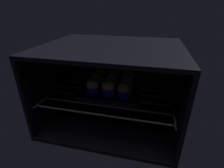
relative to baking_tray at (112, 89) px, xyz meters
The scene contains 12 objects.
oven_cavity 4.26cm from the baking_tray, 90.00° to the left, with size 59.00×47.00×37.00cm.
oven_rack 1.28cm from the baking_tray, 90.00° to the right, with size 54.80×42.00×0.80cm.
baking_tray is the anchor object (origin of this frame).
muffin_row0_col0 10.63cm from the baking_tray, 134.91° to the right, with size 5.68×5.68×7.62cm.
muffin_row0_col1 7.90cm from the baking_tray, 90.81° to the right, with size 5.68×5.68×7.48cm.
muffin_row0_col2 10.43cm from the baking_tray, 45.08° to the right, with size 5.68×5.68×6.97cm.
muffin_row1_col0 7.94cm from the baking_tray, behind, with size 6.18×6.18×7.28cm.
muffin_row1_col1 3.95cm from the baking_tray, 105.93° to the right, with size 5.90×5.90×7.63cm.
muffin_row1_col2 8.17cm from the baking_tray, ahead, with size 5.68×5.68×7.93cm.
muffin_row2_col0 10.42cm from the baking_tray, 137.76° to the left, with size 5.69×5.69×7.43cm.
muffin_row2_col1 7.96cm from the baking_tray, 87.64° to the left, with size 5.74×5.74×7.92cm.
muffin_row2_col2 10.03cm from the baking_tray, 44.44° to the left, with size 6.12×6.12×8.17cm.
Camera 1 is at (16.50, -46.04, 50.90)cm, focal length 26.84 mm.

